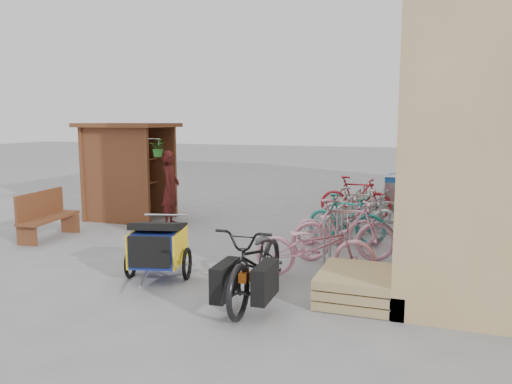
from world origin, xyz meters
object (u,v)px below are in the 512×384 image
(kiosk, at_px, (126,158))
(bike_2, at_px, (336,225))
(pallet_stack, at_px, (357,286))
(bike_4, at_px, (360,213))
(bike_6, at_px, (367,206))
(bike_3, at_px, (346,218))
(bike_1, at_px, (344,230))
(bench, at_px, (46,215))
(cargo_bike, at_px, (257,263))
(bike_0, at_px, (315,247))
(bike_7, at_px, (356,197))
(shopping_carts, at_px, (398,187))
(person_kiosk, at_px, (170,188))
(bike_5, at_px, (356,208))
(child_trailer, at_px, (158,245))

(kiosk, bearing_deg, bike_2, -9.81)
(pallet_stack, xyz_separation_m, bike_2, (-0.83, 2.93, 0.20))
(bike_4, distance_m, bike_6, 1.06)
(bike_3, bearing_deg, bike_1, -162.89)
(bench, relative_size, bike_2, 1.03)
(bike_3, bearing_deg, kiosk, 93.52)
(cargo_bike, bearing_deg, bike_2, 81.43)
(pallet_stack, distance_m, bike_0, 1.17)
(bike_3, bearing_deg, bike_6, 5.50)
(bike_2, height_order, bike_3, bike_3)
(bike_0, distance_m, bike_3, 2.46)
(cargo_bike, bearing_deg, bike_6, 81.64)
(cargo_bike, xyz_separation_m, bike_7, (0.38, 6.43, -0.01))
(shopping_carts, bearing_deg, pallet_stack, -90.00)
(bike_4, height_order, bike_6, bike_4)
(person_kiosk, height_order, bike_4, person_kiosk)
(kiosk, distance_m, bike_3, 5.71)
(kiosk, bearing_deg, bench, -99.71)
(shopping_carts, bearing_deg, kiosk, -147.36)
(person_kiosk, height_order, bike_5, person_kiosk)
(kiosk, distance_m, bike_7, 5.85)
(bike_5, bearing_deg, bike_0, 159.58)
(cargo_bike, distance_m, bike_6, 5.95)
(pallet_stack, bearing_deg, person_kiosk, 143.88)
(child_trailer, bearing_deg, person_kiosk, 101.86)
(bench, bearing_deg, bike_7, 28.88)
(bench, xyz_separation_m, bike_7, (5.79, 4.39, 0.03))
(shopping_carts, relative_size, bike_3, 1.36)
(bike_4, bearing_deg, bike_7, 12.75)
(pallet_stack, height_order, bike_7, bike_7)
(bike_0, bearing_deg, bike_3, -11.09)
(shopping_carts, height_order, person_kiosk, person_kiosk)
(pallet_stack, relative_size, person_kiosk, 0.68)
(pallet_stack, relative_size, bike_1, 0.65)
(kiosk, height_order, person_kiosk, kiosk)
(pallet_stack, xyz_separation_m, bike_6, (-0.55, 5.38, 0.21))
(kiosk, distance_m, bike_5, 5.73)
(child_trailer, xyz_separation_m, bike_7, (2.19, 5.94, 0.00))
(bike_2, height_order, bike_4, bike_4)
(kiosk, distance_m, bike_2, 5.64)
(cargo_bike, distance_m, bike_1, 2.51)
(person_kiosk, bearing_deg, cargo_bike, -152.51)
(cargo_bike, distance_m, bike_0, 1.44)
(person_kiosk, relative_size, bike_1, 0.96)
(bike_4, relative_size, bike_6, 1.02)
(person_kiosk, height_order, bike_6, person_kiosk)
(bike_4, bearing_deg, bike_1, -178.08)
(pallet_stack, bearing_deg, child_trailer, -179.33)
(child_trailer, relative_size, bike_1, 0.91)
(bike_0, xyz_separation_m, bike_4, (0.23, 3.49, -0.06))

